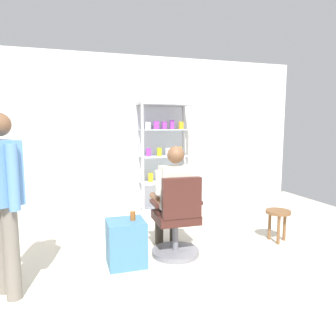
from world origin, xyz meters
TOP-DOWN VIEW (x-y plane):
  - ground_plane at (0.00, 0.00)m, footprint 7.20×7.20m
  - back_wall at (0.00, 3.00)m, footprint 6.00×0.10m
  - display_cabinet_main at (0.40, 2.76)m, footprint 0.90×0.45m
  - office_chair at (0.00, 0.88)m, footprint 0.57×0.56m
  - seated_shopkeeper at (0.01, 1.04)m, footprint 0.49×0.57m
  - storage_crate at (-0.60, 0.84)m, footprint 0.40×0.38m
  - tea_glass at (-0.53, 0.83)m, footprint 0.06×0.06m
  - standing_customer at (-1.71, 0.53)m, footprint 0.37×0.46m
  - wooden_stool at (1.43, 0.94)m, footprint 0.32×0.32m

SIDE VIEW (x-z plane):
  - ground_plane at x=0.00m, z-range 0.00..0.00m
  - storage_crate at x=-0.60m, z-range 0.00..0.50m
  - wooden_stool at x=1.43m, z-range 0.13..0.55m
  - office_chair at x=0.00m, z-range -0.09..0.87m
  - tea_glass at x=-0.53m, z-range 0.50..0.60m
  - seated_shopkeeper at x=0.01m, z-range 0.07..1.36m
  - standing_customer at x=-1.71m, z-range 0.12..1.75m
  - display_cabinet_main at x=0.40m, z-range 0.02..1.92m
  - back_wall at x=0.00m, z-range 0.00..2.70m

